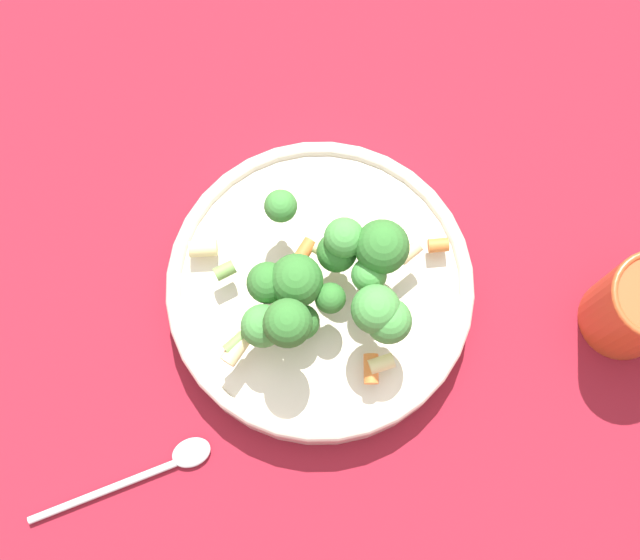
% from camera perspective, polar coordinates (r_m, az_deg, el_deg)
% --- Properties ---
extents(ground_plane, '(3.00, 3.00, 0.00)m').
position_cam_1_polar(ground_plane, '(0.85, 0.00, -1.00)').
color(ground_plane, maroon).
extents(bowl, '(0.28, 0.28, 0.05)m').
position_cam_1_polar(bowl, '(0.82, 0.00, -0.62)').
color(bowl, beige).
rests_on(bowl, ground_plane).
extents(pasta_salad, '(0.22, 0.21, 0.09)m').
position_cam_1_polar(pasta_salad, '(0.75, 0.50, -0.33)').
color(pasta_salad, '#8CB766').
rests_on(pasta_salad, bowl).
extents(cup, '(0.08, 0.08, 0.10)m').
position_cam_1_polar(cup, '(0.84, 19.72, -1.63)').
color(cup, '#CC4C23').
rests_on(cup, ground_plane).
extents(spoon, '(0.10, 0.16, 0.01)m').
position_cam_1_polar(spoon, '(0.84, -10.43, -11.91)').
color(spoon, silver).
rests_on(spoon, ground_plane).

